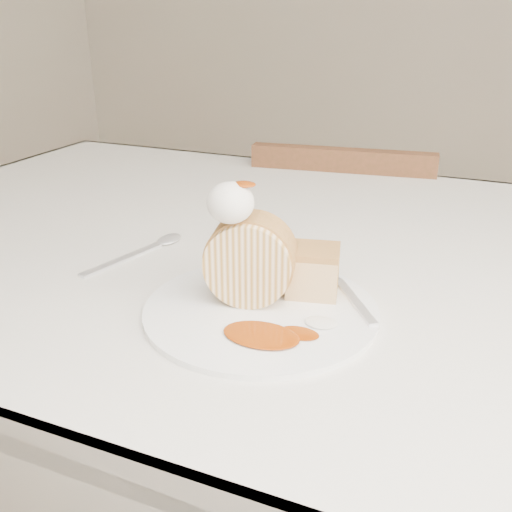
% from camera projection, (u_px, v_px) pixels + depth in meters
% --- Properties ---
extents(table, '(1.40, 0.90, 0.75)m').
position_uv_depth(table, '(280.00, 296.00, 0.85)').
color(table, beige).
rests_on(table, ground).
extents(chair_far, '(0.42, 0.42, 0.80)m').
position_uv_depth(chair_far, '(339.00, 281.00, 1.37)').
color(chair_far, brown).
rests_on(chair_far, ground).
extents(plate, '(0.30, 0.30, 0.01)m').
position_uv_depth(plate, '(261.00, 310.00, 0.62)').
color(plate, white).
rests_on(plate, table).
extents(roulade_slice, '(0.10, 0.07, 0.09)m').
position_uv_depth(roulade_slice, '(250.00, 260.00, 0.62)').
color(roulade_slice, beige).
rests_on(roulade_slice, plate).
extents(cake_chunk, '(0.07, 0.06, 0.05)m').
position_uv_depth(cake_chunk, '(313.00, 274.00, 0.64)').
color(cake_chunk, '#A2693D').
rests_on(cake_chunk, plate).
extents(whipped_cream, '(0.05, 0.05, 0.04)m').
position_uv_depth(whipped_cream, '(231.00, 203.00, 0.58)').
color(whipped_cream, silver).
rests_on(whipped_cream, roulade_slice).
extents(caramel_drizzle, '(0.02, 0.02, 0.01)m').
position_uv_depth(caramel_drizzle, '(244.00, 179.00, 0.57)').
color(caramel_drizzle, '#853005').
rests_on(caramel_drizzle, whipped_cream).
extents(caramel_pool, '(0.09, 0.07, 0.00)m').
position_uv_depth(caramel_pool, '(261.00, 335.00, 0.56)').
color(caramel_pool, '#853005').
rests_on(caramel_pool, plate).
extents(fork, '(0.10, 0.14, 0.00)m').
position_uv_depth(fork, '(355.00, 301.00, 0.63)').
color(fork, silver).
rests_on(fork, plate).
extents(spoon, '(0.06, 0.16, 0.00)m').
position_uv_depth(spoon, '(122.00, 260.00, 0.75)').
color(spoon, silver).
rests_on(spoon, table).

